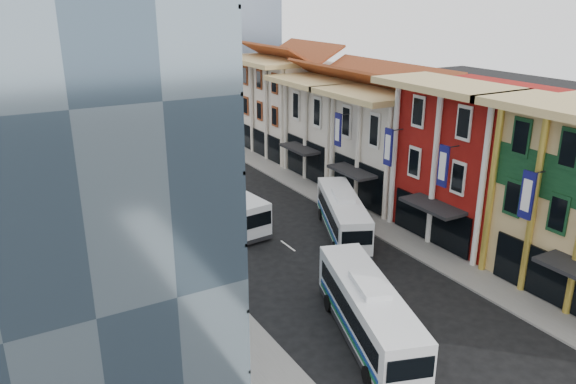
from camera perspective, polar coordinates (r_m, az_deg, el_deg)
sidewalk_right at (r=48.08m, az=8.83°, el=-3.22°), size 3.00×90.00×0.15m
sidewalk_left at (r=40.54m, az=-10.60°, el=-7.81°), size 3.00×90.00×0.15m
shophouse_red at (r=46.38m, az=18.40°, el=2.90°), size 8.00×10.00×12.00m
shophouse_cream_near at (r=53.16m, az=10.77°, el=4.47°), size 8.00×9.00×10.00m
shophouse_cream_mid at (r=60.06m, az=5.23°, el=6.44°), size 8.00×9.00×10.00m
shophouse_cream_far at (r=68.63m, az=0.19°, el=8.58°), size 8.00×12.00×11.00m
office_tower at (r=31.69m, az=-25.31°, el=11.47°), size 12.00×26.00×30.00m
office_block_far at (r=55.70m, az=-25.47°, el=5.72°), size 10.00×18.00×14.00m
bus_left_near at (r=32.07m, az=8.16°, el=-11.87°), size 6.09×11.74×3.68m
bus_left_far at (r=47.58m, az=-6.52°, el=-1.20°), size 3.72×11.10×3.49m
bus_right at (r=45.25m, az=5.57°, el=-2.25°), size 6.83×11.03×3.51m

